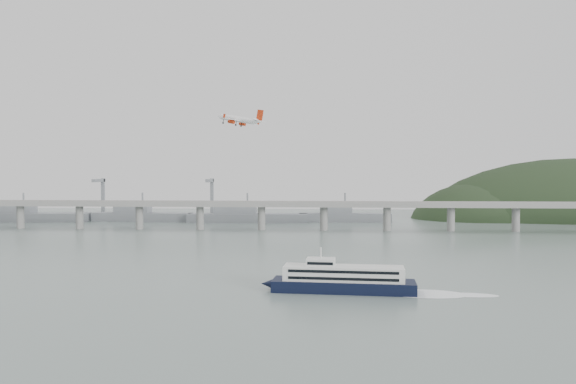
{
  "coord_description": "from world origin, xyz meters",
  "views": [
    {
      "loc": [
        18.13,
        -247.25,
        47.45
      ],
      "look_at": [
        0.0,
        55.0,
        36.0
      ],
      "focal_mm": 35.0,
      "sensor_mm": 36.0,
      "label": 1
    }
  ],
  "objects": [
    {
      "name": "ferry",
      "position": [
        26.79,
        -27.59,
        4.71
      ],
      "size": [
        92.1,
        20.45,
        17.36
      ],
      "rotation": [
        0.0,
        0.0,
        -0.08
      ],
      "color": "black",
      "rests_on": "ground"
    },
    {
      "name": "distant_fleet",
      "position": [
        -155.36,
        265.08,
        6.22
      ],
      "size": [
        453.0,
        60.9,
        40.0
      ],
      "color": "slate",
      "rests_on": "ground"
    },
    {
      "name": "ground",
      "position": [
        0.0,
        0.0,
        0.0
      ],
      "size": [
        900.0,
        900.0,
        0.0
      ],
      "primitive_type": "plane",
      "color": "slate",
      "rests_on": "ground"
    },
    {
      "name": "bridge",
      "position": [
        -1.15,
        200.0,
        17.65
      ],
      "size": [
        800.0,
        22.0,
        23.9
      ],
      "color": "gray",
      "rests_on": "ground"
    },
    {
      "name": "airliner",
      "position": [
        -28.54,
        69.6,
        76.5
      ],
      "size": [
        30.65,
        28.87,
        8.98
      ],
      "rotation": [
        0.05,
        -0.17,
        2.6
      ],
      "color": "white",
      "rests_on": "ground"
    }
  ]
}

